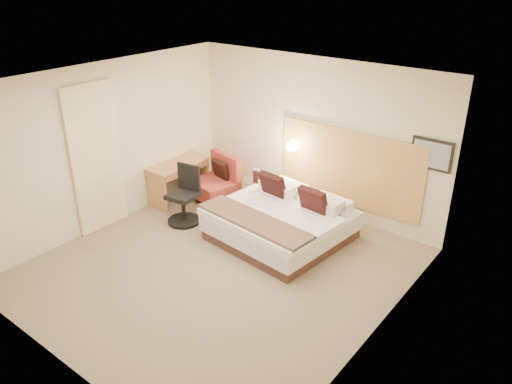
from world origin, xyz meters
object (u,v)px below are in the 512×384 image
Objects in this scene: side_table at (256,192)px; lounge_chair at (216,183)px; bed at (282,221)px; desk_chair at (185,200)px; desk at (179,171)px.

lounge_chair is at bearing -167.26° from side_table.
lounge_chair is at bearing 166.46° from bed.
bed is 2.10× the size of desk_chair.
desk_chair is at bearing -161.57° from bed.
desk_chair is (0.16, -0.97, 0.07)m from lounge_chair.
desk_chair reaches higher than bed.
lounge_chair is 0.80× the size of desk.
side_table is 1.32m from desk_chair.
desk_chair is at bearing -118.68° from side_table.
bed is 3.76× the size of side_table.
desk is at bearing -143.00° from lounge_chair.
desk_chair is at bearing -80.72° from lounge_chair.
desk_chair is (-1.63, -0.54, 0.10)m from bed.
desk_chair is (-0.63, -1.15, 0.11)m from side_table.
lounge_chair is at bearing 99.28° from desk_chair.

